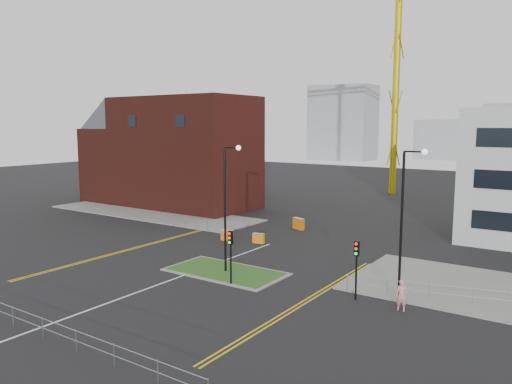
# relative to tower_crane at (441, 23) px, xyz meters

# --- Properties ---
(ground) EXTENTS (200.00, 200.00, 0.00)m
(ground) POSITION_rel_tower_crane_xyz_m (-3.77, -56.55, -24.92)
(ground) COLOR black
(ground) RESTS_ON ground
(pavement_left) EXTENTS (28.00, 8.00, 0.12)m
(pavement_left) POSITION_rel_tower_crane_xyz_m (-23.77, -34.55, -24.86)
(pavement_left) COLOR slate
(pavement_left) RESTS_ON ground
(island_kerb) EXTENTS (8.60, 4.60, 0.08)m
(island_kerb) POSITION_rel_tower_crane_xyz_m (-1.77, -48.55, -24.88)
(island_kerb) COLOR slate
(island_kerb) RESTS_ON ground
(grass_island) EXTENTS (8.00, 4.00, 0.12)m
(grass_island) POSITION_rel_tower_crane_xyz_m (-1.77, -48.55, -24.86)
(grass_island) COLOR #28521B
(grass_island) RESTS_ON ground
(brick_building) EXTENTS (24.20, 10.07, 14.24)m
(brick_building) POSITION_rel_tower_crane_xyz_m (-26.74, -28.55, -18.07)
(brick_building) COLOR #491912
(brick_building) RESTS_ON ground
(tower_crane) EXTENTS (51.44, 14.73, 35.98)m
(tower_crane) POSITION_rel_tower_crane_xyz_m (0.00, 0.00, 0.00)
(tower_crane) COLOR gold
(tower_crane) RESTS_ON ground
(streetlamp_island) EXTENTS (1.46, 0.36, 9.18)m
(streetlamp_island) POSITION_rel_tower_crane_xyz_m (-1.55, -48.55, -19.50)
(streetlamp_island) COLOR black
(streetlamp_island) RESTS_ON ground
(streetlamp_right_near) EXTENTS (1.46, 0.36, 9.18)m
(streetlamp_right_near) POSITION_rel_tower_crane_xyz_m (10.45, -46.55, -19.50)
(streetlamp_right_near) COLOR black
(streetlamp_right_near) RESTS_ON ground
(traffic_light_island) EXTENTS (0.28, 0.33, 3.65)m
(traffic_light_island) POSITION_rel_tower_crane_xyz_m (0.23, -50.57, -22.35)
(traffic_light_island) COLOR black
(traffic_light_island) RESTS_ON ground
(traffic_light_right) EXTENTS (0.28, 0.33, 3.65)m
(traffic_light_right) POSITION_rel_tower_crane_xyz_m (8.23, -48.57, -22.35)
(traffic_light_right) COLOR black
(traffic_light_right) RESTS_ON ground
(railing_front) EXTENTS (24.05, 0.05, 1.10)m
(railing_front) POSITION_rel_tower_crane_xyz_m (-3.77, -62.55, -24.13)
(railing_front) COLOR gray
(railing_front) RESTS_ON ground
(railing_left) EXTENTS (6.05, 0.05, 1.10)m
(railing_left) POSITION_rel_tower_crane_xyz_m (-14.77, -38.55, -24.17)
(railing_left) COLOR gray
(railing_left) RESTS_ON ground
(centre_line) EXTENTS (0.15, 30.00, 0.01)m
(centre_line) POSITION_rel_tower_crane_xyz_m (-3.77, -54.55, -24.91)
(centre_line) COLOR silver
(centre_line) RESTS_ON ground
(yellow_left_a) EXTENTS (0.12, 24.00, 0.01)m
(yellow_left_a) POSITION_rel_tower_crane_xyz_m (-12.77, -46.55, -24.91)
(yellow_left_a) COLOR gold
(yellow_left_a) RESTS_ON ground
(yellow_left_b) EXTENTS (0.12, 24.00, 0.01)m
(yellow_left_b) POSITION_rel_tower_crane_xyz_m (-12.47, -46.55, -24.91)
(yellow_left_b) COLOR gold
(yellow_left_b) RESTS_ON ground
(yellow_right_a) EXTENTS (0.12, 20.00, 0.01)m
(yellow_right_a) POSITION_rel_tower_crane_xyz_m (5.73, -50.55, -24.91)
(yellow_right_a) COLOR gold
(yellow_right_a) RESTS_ON ground
(yellow_right_b) EXTENTS (0.12, 20.00, 0.01)m
(yellow_right_b) POSITION_rel_tower_crane_xyz_m (6.03, -50.55, -24.91)
(yellow_right_b) COLOR gold
(yellow_right_b) RESTS_ON ground
(skyline_a) EXTENTS (18.00, 12.00, 22.00)m
(skyline_a) POSITION_rel_tower_crane_xyz_m (-43.77, 63.45, -13.92)
(skyline_a) COLOR gray
(skyline_a) RESTS_ON ground
(skyline_d) EXTENTS (30.00, 12.00, 12.00)m
(skyline_d) POSITION_rel_tower_crane_xyz_m (-11.77, 83.45, -18.92)
(skyline_d) COLOR gray
(skyline_d) RESTS_ON ground
(pedestrian) EXTENTS (0.72, 0.54, 1.80)m
(pedestrian) POSITION_rel_tower_crane_xyz_m (11.12, -48.75, -24.02)
(pedestrian) COLOR pink
(pedestrian) RESTS_ON ground
(barrier_left) EXTENTS (1.44, 0.93, 1.15)m
(barrier_left) POSITION_rel_tower_crane_xyz_m (-4.77, -32.55, -24.29)
(barrier_left) COLOR #C75E0B
(barrier_left) RESTS_ON ground
(barrier_mid) EXTENTS (1.20, 0.70, 0.96)m
(barrier_mid) POSITION_rel_tower_crane_xyz_m (-7.77, -40.55, -24.40)
(barrier_mid) COLOR orange
(barrier_mid) RESTS_ON ground
(barrier_right) EXTENTS (1.11, 0.54, 0.90)m
(barrier_right) POSITION_rel_tower_crane_xyz_m (-4.77, -39.83, -24.43)
(barrier_right) COLOR orange
(barrier_right) RESTS_ON ground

